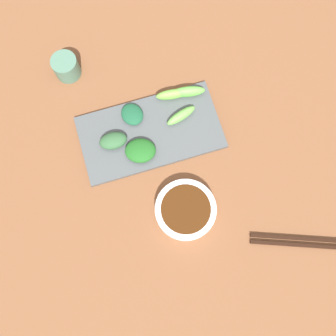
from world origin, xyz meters
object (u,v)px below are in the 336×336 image
(serving_plate, at_px, (152,132))
(sauce_bowl, at_px, (186,210))
(tea_cup, at_px, (66,67))
(chopsticks, at_px, (299,242))

(serving_plate, bearing_deg, sauce_bowl, -174.07)
(serving_plate, distance_m, tea_cup, 0.28)
(tea_cup, bearing_deg, serving_plate, -144.24)
(sauce_bowl, height_order, serving_plate, sauce_bowl)
(chopsticks, bearing_deg, sauce_bowl, 78.48)
(sauce_bowl, height_order, chopsticks, sauce_bowl)
(sauce_bowl, xyz_separation_m, serving_plate, (0.21, 0.02, -0.01))
(sauce_bowl, distance_m, tea_cup, 0.48)
(serving_plate, bearing_deg, chopsticks, -144.59)
(sauce_bowl, distance_m, serving_plate, 0.21)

